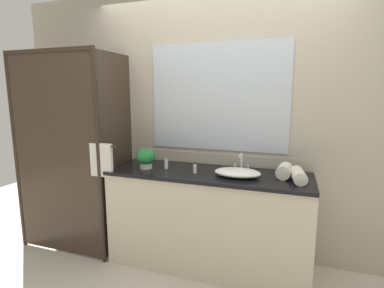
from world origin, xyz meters
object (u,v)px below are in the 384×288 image
Objects in this scene: faucet at (241,165)px; potted_plant at (146,158)px; amenity_bottle_conditioner at (166,164)px; amenity_bottle_lotion at (147,160)px; rolled_towel_middle at (284,171)px; amenity_bottle_body_wash at (195,168)px; sink_basin at (237,172)px; rolled_towel_near_edge at (298,175)px.

potted_plant is (-0.86, -0.20, 0.05)m from faucet.
faucet is 1.66× the size of amenity_bottle_conditioner.
amenity_bottle_conditioner reaches higher than amenity_bottle_lotion.
potted_plant is at bearing -163.84° from amenity_bottle_conditioner.
amenity_bottle_lotion is 0.46× the size of rolled_towel_middle.
amenity_bottle_body_wash is (0.49, -0.01, -0.06)m from potted_plant.
amenity_bottle_lotion is 0.30m from amenity_bottle_conditioner.
potted_plant reaches higher than rolled_towel_middle.
amenity_bottle_conditioner is (0.27, -0.13, 0.01)m from amenity_bottle_lotion.
amenity_bottle_body_wash reaches higher than amenity_bottle_lotion.
amenity_bottle_body_wash reaches higher than sink_basin.
rolled_towel_near_edge is (0.86, 0.02, 0.01)m from amenity_bottle_body_wash.
amenity_bottle_conditioner reaches higher than sink_basin.
rolled_towel_middle is at bearing 141.68° from rolled_towel_near_edge.
rolled_towel_middle is (1.33, -0.08, 0.02)m from amenity_bottle_lotion.
amenity_bottle_conditioner is (-0.68, -0.15, -0.01)m from faucet.
sink_basin is 0.37m from amenity_bottle_body_wash.
amenity_bottle_conditioner reaches higher than amenity_bottle_body_wash.
faucet is at bearing 12.35° from amenity_bottle_conditioner.
rolled_towel_middle is at bearing 12.48° from sink_basin.
amenity_bottle_body_wash is (-0.37, -0.02, 0.01)m from sink_basin.
amenity_bottle_body_wash is 0.76m from rolled_towel_middle.
rolled_towel_near_edge is at bearing 0.50° from potted_plant.
faucet reaches higher than rolled_towel_middle.
potted_plant is 2.23× the size of amenity_bottle_lotion.
rolled_towel_middle reaches higher than rolled_towel_near_edge.
potted_plant is (-0.86, -0.02, 0.07)m from sink_basin.
amenity_bottle_lotion is (-0.95, -0.02, -0.02)m from faucet.
amenity_bottle_lotion reaches higher than sink_basin.
potted_plant is 1.24m from rolled_towel_middle.
faucet is 0.95m from amenity_bottle_lotion.
amenity_bottle_lotion is at bearing 176.40° from rolled_towel_middle.
sink_basin is 2.11× the size of potted_plant.
rolled_towel_middle is (0.75, 0.11, 0.01)m from amenity_bottle_body_wash.
rolled_towel_near_edge is at bearing -6.77° from amenity_bottle_lotion.
rolled_towel_middle is (1.06, 0.05, 0.01)m from amenity_bottle_conditioner.
faucet reaches higher than amenity_bottle_body_wash.
sink_basin is 3.86× the size of amenity_bottle_conditioner.
amenity_bottle_lotion is 0.89× the size of amenity_bottle_body_wash.
amenity_bottle_conditioner is at bearing -167.65° from faucet.
sink_basin is 0.49m from rolled_towel_near_edge.
amenity_bottle_conditioner is 1.17m from rolled_towel_near_edge.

